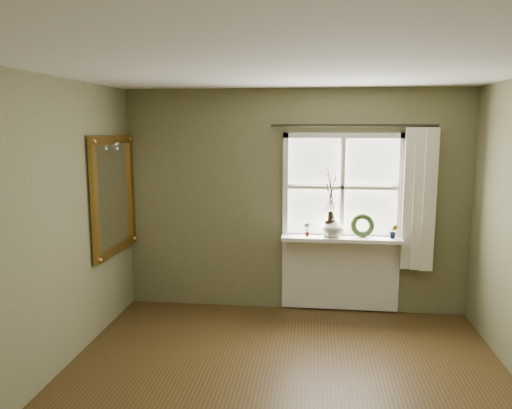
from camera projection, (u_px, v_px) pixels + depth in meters
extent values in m
plane|color=silver|center=(282.00, 64.00, 3.42)|extent=(4.50, 4.50, 0.00)
cube|color=#6A6A46|center=(294.00, 201.00, 5.88)|extent=(4.00, 0.10, 2.60)
cube|color=#6A6A46|center=(17.00, 241.00, 3.86)|extent=(0.10, 4.50, 2.60)
cube|color=white|center=(341.00, 238.00, 5.80)|extent=(1.36, 0.06, 0.06)
cube|color=white|center=(344.00, 135.00, 5.61)|extent=(1.36, 0.06, 0.06)
cube|color=white|center=(286.00, 187.00, 5.78)|extent=(0.06, 0.06, 1.24)
cube|color=white|center=(400.00, 188.00, 5.63)|extent=(0.06, 0.06, 1.24)
cube|color=white|center=(342.00, 187.00, 5.71)|extent=(1.24, 0.05, 0.04)
cube|color=white|center=(342.00, 187.00, 5.71)|extent=(0.04, 0.05, 1.12)
cube|color=white|center=(314.00, 161.00, 5.72)|extent=(0.59, 0.01, 0.53)
cube|color=white|center=(372.00, 162.00, 5.65)|extent=(0.59, 0.01, 0.53)
cube|color=white|center=(313.00, 212.00, 5.81)|extent=(0.59, 0.01, 0.53)
cube|color=white|center=(370.00, 213.00, 5.74)|extent=(0.59, 0.01, 0.53)
cube|color=white|center=(341.00, 239.00, 5.70)|extent=(1.36, 0.26, 0.04)
cube|color=white|center=(340.00, 273.00, 5.88)|extent=(1.36, 0.04, 0.88)
cylinder|color=black|center=(330.00, 228.00, 5.69)|extent=(0.14, 0.14, 0.20)
imported|color=beige|center=(333.00, 226.00, 5.69)|extent=(0.30, 0.30, 0.26)
torus|color=#2A3D1B|center=(362.00, 228.00, 5.69)|extent=(0.28, 0.14, 0.28)
imported|color=#2A3D1B|center=(307.00, 229.00, 5.73)|extent=(0.10, 0.08, 0.16)
imported|color=#2A3D1B|center=(394.00, 231.00, 5.62)|extent=(0.10, 0.08, 0.16)
cube|color=beige|center=(419.00, 200.00, 5.54)|extent=(0.36, 0.12, 1.59)
cylinder|color=black|center=(353.00, 125.00, 5.53)|extent=(1.84, 0.03, 0.03)
cube|color=white|center=(113.00, 195.00, 5.50)|extent=(0.02, 0.91, 1.12)
cube|color=olive|center=(112.00, 140.00, 5.40)|extent=(0.05, 1.10, 0.09)
cube|color=olive|center=(117.00, 248.00, 5.59)|extent=(0.05, 1.10, 0.09)
cube|color=olive|center=(94.00, 202.00, 5.00)|extent=(0.05, 0.09, 1.12)
cube|color=olive|center=(131.00, 189.00, 5.98)|extent=(0.05, 0.09, 1.12)
sphere|color=silver|center=(115.00, 145.00, 5.37)|extent=(0.04, 0.04, 0.04)
sphere|color=silver|center=(116.00, 148.00, 5.41)|extent=(0.04, 0.04, 0.04)
sphere|color=silver|center=(117.00, 144.00, 5.43)|extent=(0.04, 0.04, 0.04)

